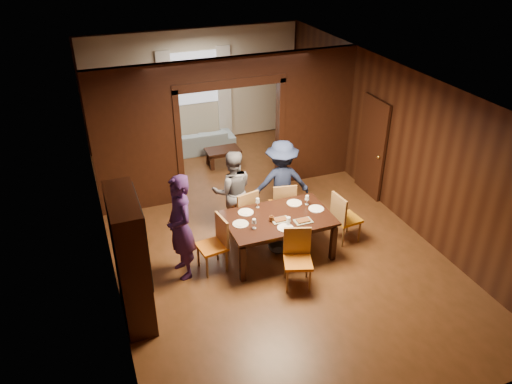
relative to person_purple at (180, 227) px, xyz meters
name	(u,v)px	position (x,y,z in m)	size (l,w,h in m)	color
floor	(258,228)	(1.65, 0.81, -0.91)	(9.00, 9.00, 0.00)	#4C2E15
ceiling	(259,80)	(1.65, 0.81, 1.99)	(5.50, 9.00, 0.02)	silver
room_walls	(226,121)	(1.65, 2.70, 0.60)	(5.52, 9.01, 2.90)	black
person_purple	(180,227)	(0.00, 0.00, 0.00)	(0.66, 0.43, 1.82)	#361B4F
person_grey	(232,191)	(1.20, 1.01, -0.11)	(0.78, 0.61, 1.60)	slate
person_navy	(281,182)	(2.16, 0.93, -0.07)	(1.09, 0.62, 1.68)	#1A2341
sofa	(197,141)	(1.47, 4.66, -0.64)	(1.86, 0.73, 0.54)	#92ADC0
serving_bowl	(279,213)	(1.72, 0.01, -0.11)	(0.35, 0.35, 0.09)	black
dining_table	(278,235)	(1.68, -0.05, -0.53)	(1.81, 1.13, 0.76)	black
coffee_table	(223,157)	(1.85, 3.69, -0.71)	(0.80, 0.50, 0.40)	black
chair_left	(212,245)	(0.48, -0.06, -0.42)	(0.44, 0.44, 0.97)	orange
chair_right	(347,217)	(3.01, -0.10, -0.42)	(0.44, 0.44, 0.97)	orange
chair_far_l	(242,212)	(1.30, 0.74, -0.42)	(0.44, 0.44, 0.97)	#C94D12
chair_far_r	(282,204)	(2.10, 0.75, -0.42)	(0.44, 0.44, 0.97)	orange
chair_near	(298,260)	(1.64, -0.95, -0.42)	(0.44, 0.44, 0.97)	orange
hutch	(130,259)	(-0.88, -0.69, 0.09)	(0.40, 1.20, 2.00)	black
door_right	(372,148)	(4.35, 1.31, 0.14)	(0.06, 0.90, 2.10)	black
window_far	(194,78)	(1.65, 5.25, 0.79)	(1.20, 0.03, 1.30)	silver
curtain_left	(166,100)	(0.90, 5.21, 0.34)	(0.35, 0.06, 2.40)	white
curtain_right	(224,93)	(2.40, 5.21, 0.34)	(0.35, 0.06, 2.40)	white
plate_left	(241,224)	(1.00, -0.03, -0.14)	(0.27, 0.27, 0.01)	silver
plate_far_l	(246,212)	(1.21, 0.28, -0.14)	(0.27, 0.27, 0.01)	white
plate_far_r	(294,203)	(2.12, 0.27, -0.14)	(0.27, 0.27, 0.01)	white
plate_right	(316,209)	(2.40, -0.05, -0.14)	(0.27, 0.27, 0.01)	white
plate_near	(285,228)	(1.65, -0.41, -0.14)	(0.27, 0.27, 0.01)	silver
platter_a	(280,220)	(1.67, -0.17, -0.13)	(0.30, 0.20, 0.04)	gray
platter_b	(303,221)	(2.01, -0.33, -0.13)	(0.30, 0.20, 0.04)	slate
wineglass_left	(254,224)	(1.17, -0.23, -0.06)	(0.08, 0.08, 0.18)	white
wineglass_far	(258,203)	(1.46, 0.37, -0.06)	(0.08, 0.08, 0.18)	silver
wineglass_right	(307,200)	(2.31, 0.16, -0.06)	(0.08, 0.08, 0.18)	white
tumbler	(288,221)	(1.74, -0.32, -0.08)	(0.07, 0.07, 0.14)	white
condiment_jar	(272,218)	(1.52, -0.13, -0.09)	(0.08, 0.08, 0.11)	#4C2711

